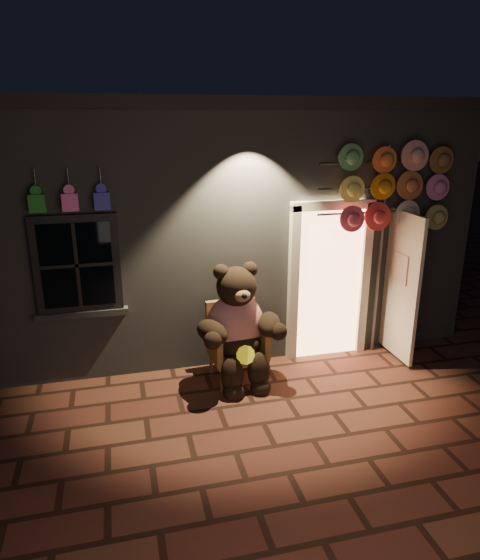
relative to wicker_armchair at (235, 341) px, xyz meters
name	(u,v)px	position (x,y,z in m)	size (l,w,h in m)	color
ground	(264,423)	(0.05, -1.13, -0.49)	(60.00, 60.00, 0.00)	brown
shop_building	(199,207)	(0.05, 2.86, 1.24)	(7.30, 5.95, 3.51)	slate
wicker_armchair	(235,341)	(0.00, 0.00, 0.00)	(0.72, 0.66, 0.99)	#956439
teddy_bear	(238,327)	(0.01, -0.13, 0.24)	(1.17, 0.93, 1.61)	red
hat_rack	(396,190)	(2.18, 0.15, 1.83)	(1.87, 0.22, 2.90)	#59595E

